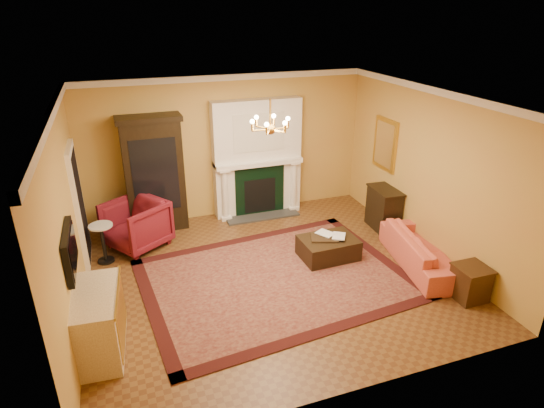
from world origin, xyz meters
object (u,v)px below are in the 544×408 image
console_table (384,209)px  wingback_armchair (136,222)px  coral_sofa (423,245)px  end_table (470,284)px  pedestal_table (103,241)px  commode (99,322)px  china_cabinet (155,177)px  leather_ottoman (328,248)px

console_table → wingback_armchair: bearing=173.2°
coral_sofa → end_table: coral_sofa is taller
pedestal_table → commode: bearing=-91.8°
wingback_armchair → console_table: bearing=46.1°
china_cabinet → commode: (-1.16, -3.48, -0.68)m
china_cabinet → console_table: size_ratio=2.69×
commode → coral_sofa: size_ratio=0.59×
leather_ottoman → pedestal_table: bearing=161.0°
commode → end_table: commode is taller
china_cabinet → wingback_armchair: 1.04m
coral_sofa → console_table: console_table is taller
pedestal_table → end_table: pedestal_table is taller
wingback_armchair → console_table: (4.83, -0.87, -0.09)m
wingback_armchair → leather_ottoman: 3.62m
leather_ottoman → wingback_armchair: bearing=152.0°
china_cabinet → console_table: 4.68m
commode → leather_ottoman: (3.92, 1.20, -0.24)m
china_cabinet → end_table: bearing=-45.1°
wingback_armchair → end_table: bearing=20.2°
leather_ottoman → coral_sofa: bearing=-30.4°
wingback_armchair → commode: size_ratio=0.85×
commode → end_table: size_ratio=2.23×
pedestal_table → commode: 2.40m
end_table → console_table: 2.61m
pedestal_table → leather_ottoman: 4.03m
china_cabinet → coral_sofa: 5.26m
china_cabinet → wingback_armchair: (-0.48, -0.68, -0.62)m
end_table → console_table: console_table is taller
coral_sofa → console_table: bearing=5.0°
china_cabinet → leather_ottoman: china_cabinet is taller
console_table → pedestal_table: bearing=178.5°
china_cabinet → coral_sofa: (4.20, -3.07, -0.73)m
wingback_armchair → console_table: size_ratio=1.22×
wingback_armchair → end_table: wingback_armchair is taller
wingback_armchair → commode: 2.88m
wingback_armchair → leather_ottoman: wingback_armchair is taller
commode → console_table: bearing=24.2°
china_cabinet → coral_sofa: china_cabinet is taller
china_cabinet → pedestal_table: 1.68m
wingback_armchair → coral_sofa: bearing=29.2°
pedestal_table → console_table: bearing=-4.9°
pedestal_table → commode: size_ratio=0.62×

